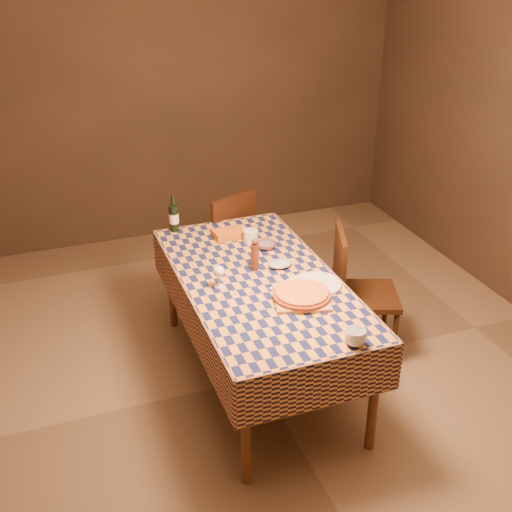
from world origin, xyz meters
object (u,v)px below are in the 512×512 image
at_px(wine_bottle, 174,218).
at_px(chair_far, 225,240).
at_px(dining_table, 259,289).
at_px(bowl, 266,245).
at_px(white_plate, 317,284).
at_px(chair_right, 355,287).
at_px(pizza, 302,294).
at_px(cutting_board, 301,298).

relative_size(wine_bottle, chair_far, 0.29).
xyz_separation_m(dining_table, bowl, (0.19, 0.37, 0.10)).
xyz_separation_m(wine_bottle, white_plate, (0.63, -1.07, -0.09)).
xyz_separation_m(dining_table, chair_right, (0.73, 0.07, -0.17)).
distance_m(pizza, chair_right, 0.76).
relative_size(bowl, chair_far, 0.14).
bearing_deg(dining_table, chair_far, 83.68).
bearing_deg(bowl, chair_far, 95.84).
height_order(wine_bottle, chair_right, wine_bottle).
relative_size(dining_table, chair_far, 1.98).
relative_size(dining_table, wine_bottle, 6.76).
height_order(wine_bottle, chair_far, wine_bottle).
distance_m(pizza, chair_far, 1.44).
bearing_deg(white_plate, wine_bottle, 120.30).
distance_m(wine_bottle, white_plate, 1.24).
bearing_deg(chair_right, dining_table, -174.30).
xyz_separation_m(dining_table, wine_bottle, (-0.32, 0.87, 0.18)).
distance_m(cutting_board, pizza, 0.03).
bearing_deg(chair_far, wine_bottle, -153.86).
distance_m(cutting_board, white_plate, 0.20).
xyz_separation_m(dining_table, chair_far, (0.12, 1.08, -0.17)).
bearing_deg(cutting_board, wine_bottle, 111.42).
height_order(bowl, chair_far, chair_far).
xyz_separation_m(pizza, chair_right, (0.59, 0.40, -0.28)).
height_order(cutting_board, wine_bottle, wine_bottle).
bearing_deg(white_plate, chair_far, 98.11).
distance_m(dining_table, cutting_board, 0.37).
bearing_deg(wine_bottle, chair_right, -36.99).
xyz_separation_m(cutting_board, bowl, (0.05, 0.70, 0.01)).
relative_size(pizza, chair_far, 0.38).
height_order(pizza, chair_far, chair_far).
height_order(dining_table, cutting_board, cutting_board).
height_order(pizza, chair_right, chair_right).
bearing_deg(wine_bottle, white_plate, -59.70).
relative_size(cutting_board, wine_bottle, 1.16).
distance_m(wine_bottle, chair_far, 0.60).
bearing_deg(cutting_board, white_plate, 37.16).
distance_m(dining_table, chair_right, 0.75).
bearing_deg(chair_far, chair_right, -58.87).
height_order(wine_bottle, white_plate, wine_bottle).
relative_size(dining_table, cutting_board, 5.83).
bearing_deg(dining_table, white_plate, -34.11).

